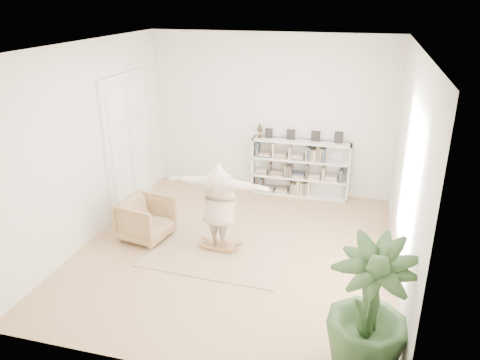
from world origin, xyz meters
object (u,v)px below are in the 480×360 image
Objects in this scene: bookshelf at (300,169)px; houseplant at (369,309)px; armchair at (146,219)px; rocker_board at (220,246)px; person at (219,203)px.

houseplant is at bearing -73.23° from bookshelf.
armchair reaches higher than rocker_board.
armchair is at bearing -179.38° from rocker_board.
armchair is 4.71m from houseplant.
bookshelf is at bearing -31.28° from armchair.
bookshelf is 3.95× the size of rocker_board.
person is at bearing -109.64° from bookshelf.
armchair is at bearing 149.79° from houseplant.
rocker_board is at bearing 137.99° from houseplant.
rocker_board is at bearing -109.64° from bookshelf.
person is at bearing -87.92° from rocker_board.
armchair is at bearing 0.62° from person.
bookshelf is 2.51× the size of armchair.
houseplant is (4.04, -2.35, 0.49)m from armchair.
bookshelf is at bearing 106.77° from houseplant.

